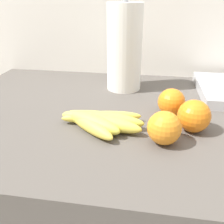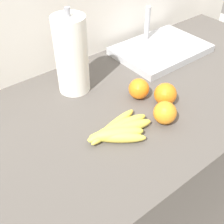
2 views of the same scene
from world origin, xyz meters
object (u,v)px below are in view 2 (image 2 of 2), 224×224
at_px(orange_back_right, 165,94).
at_px(orange_right, 165,113).
at_px(banana_bunch, 118,131).
at_px(orange_front, 139,89).
at_px(paper_towel_roll, 72,56).
at_px(sink_basin, 161,49).

bearing_deg(orange_back_right, orange_right, -136.88).
bearing_deg(banana_bunch, orange_front, 29.85).
bearing_deg(paper_towel_roll, sink_basin, -0.55).
xyz_separation_m(banana_bunch, orange_front, (0.19, 0.11, 0.02)).
relative_size(banana_bunch, sink_basin, 0.55).
height_order(orange_back_right, paper_towel_roll, paper_towel_roll).
relative_size(banana_bunch, orange_front, 2.95).
relative_size(orange_back_right, sink_basin, 0.20).
relative_size(orange_right, sink_basin, 0.19).
relative_size(orange_front, orange_back_right, 0.94).
distance_m(orange_back_right, paper_towel_roll, 0.36).
bearing_deg(paper_towel_roll, banana_bunch, -96.01).
height_order(orange_front, paper_towel_roll, paper_towel_roll).
relative_size(banana_bunch, paper_towel_roll, 0.71).
distance_m(banana_bunch, orange_right, 0.17).
xyz_separation_m(orange_right, paper_towel_roll, (-0.13, 0.35, 0.10)).
bearing_deg(paper_towel_roll, orange_back_right, -53.62).
distance_m(orange_front, paper_towel_roll, 0.27).
xyz_separation_m(orange_back_right, sink_basin, (0.26, 0.27, -0.02)).
relative_size(orange_right, paper_towel_roll, 0.25).
relative_size(paper_towel_roll, sink_basin, 0.78).
distance_m(orange_front, orange_back_right, 0.10).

